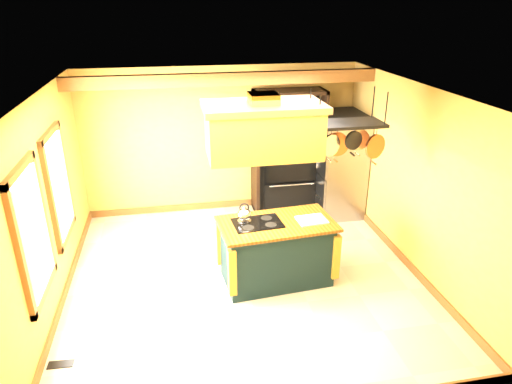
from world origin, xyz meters
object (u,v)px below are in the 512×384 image
object	(u,v)px
kitchen_island	(276,251)
refrigerator	(338,167)
hutch	(287,165)
pot_rack	(347,133)
range_hood	(263,129)

from	to	relation	value
kitchen_island	refrigerator	size ratio (longest dim) A/B	0.89
refrigerator	hutch	xyz separation A→B (m)	(-0.88, 0.35, -0.03)
refrigerator	hutch	distance (m)	0.95
pot_rack	hutch	size ratio (longest dim) A/B	0.47
kitchen_island	hutch	xyz separation A→B (m)	(0.76, 2.38, 0.41)
hutch	range_hood	bearing A→B (deg)	-111.91
refrigerator	pot_rack	bearing A→B (deg)	-109.60
kitchen_island	range_hood	xyz separation A→B (m)	(-0.20, -0.00, 1.79)
range_hood	pot_rack	distance (m)	1.12
range_hood	hutch	world-z (taller)	range_hood
pot_rack	hutch	distance (m)	2.70
range_hood	refrigerator	xyz separation A→B (m)	(1.84, 2.03, -1.35)
pot_rack	hutch	world-z (taller)	pot_rack
range_hood	pot_rack	size ratio (longest dim) A/B	1.41
range_hood	hutch	xyz separation A→B (m)	(0.96, 2.38, -1.37)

